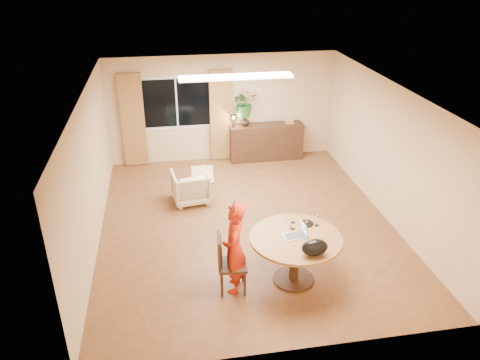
% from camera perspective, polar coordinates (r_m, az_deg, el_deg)
% --- Properties ---
extents(floor, '(6.50, 6.50, 0.00)m').
position_cam_1_polar(floor, '(9.09, 0.77, -5.29)').
color(floor, brown).
rests_on(floor, ground).
extents(ceiling, '(6.50, 6.50, 0.00)m').
position_cam_1_polar(ceiling, '(8.05, 0.88, 10.71)').
color(ceiling, white).
rests_on(ceiling, wall_back).
extents(wall_back, '(5.50, 0.00, 5.50)m').
position_cam_1_polar(wall_back, '(11.50, -2.14, 8.71)').
color(wall_back, '#D7B88C').
rests_on(wall_back, floor).
extents(wall_left, '(0.00, 6.50, 6.50)m').
position_cam_1_polar(wall_left, '(8.47, -17.80, 0.85)').
color(wall_left, '#D7B88C').
rests_on(wall_left, floor).
extents(wall_right, '(0.00, 6.50, 6.50)m').
position_cam_1_polar(wall_right, '(9.35, 17.67, 3.26)').
color(wall_right, '#D7B88C').
rests_on(wall_right, floor).
extents(window, '(1.70, 0.03, 1.30)m').
position_cam_1_polar(window, '(11.34, -7.73, 9.30)').
color(window, white).
rests_on(window, wall_back).
extents(curtain_left, '(0.55, 0.08, 2.25)m').
position_cam_1_polar(curtain_left, '(11.39, -12.92, 7.07)').
color(curtain_left, olive).
rests_on(curtain_left, wall_back).
extents(curtain_right, '(0.55, 0.08, 2.25)m').
position_cam_1_polar(curtain_right, '(11.45, -2.31, 7.82)').
color(curtain_right, olive).
rests_on(curtain_right, wall_back).
extents(ceiling_panel, '(2.20, 0.35, 0.05)m').
position_cam_1_polar(ceiling_panel, '(9.20, -0.51, 12.46)').
color(ceiling_panel, white).
rests_on(ceiling_panel, ceiling).
extents(dining_table, '(1.43, 1.43, 0.81)m').
position_cam_1_polar(dining_table, '(7.34, 6.76, -8.04)').
color(dining_table, brown).
rests_on(dining_table, floor).
extents(dining_chair, '(0.50, 0.47, 0.97)m').
position_cam_1_polar(dining_chair, '(7.20, -0.90, -10.10)').
color(dining_chair, black).
rests_on(dining_chair, floor).
extents(child, '(0.61, 0.47, 1.49)m').
position_cam_1_polar(child, '(7.07, -0.69, -8.29)').
color(child, red).
rests_on(child, floor).
extents(laptop, '(0.38, 0.28, 0.24)m').
position_cam_1_polar(laptop, '(7.20, 6.68, -6.04)').
color(laptop, '#B7B7BC').
rests_on(laptop, dining_table).
extents(tumbler, '(0.08, 0.08, 0.11)m').
position_cam_1_polar(tumbler, '(7.41, 6.45, -5.54)').
color(tumbler, white).
rests_on(tumbler, dining_table).
extents(wine_glass, '(0.07, 0.07, 0.20)m').
position_cam_1_polar(wine_glass, '(7.52, 9.41, -4.87)').
color(wine_glass, white).
rests_on(wine_glass, dining_table).
extents(pot_lid, '(0.26, 0.26, 0.04)m').
position_cam_1_polar(pot_lid, '(7.58, 8.14, -5.22)').
color(pot_lid, white).
rests_on(pot_lid, dining_table).
extents(handbag, '(0.42, 0.30, 0.26)m').
position_cam_1_polar(handbag, '(6.82, 9.10, -8.13)').
color(handbag, black).
rests_on(handbag, dining_table).
extents(armchair, '(0.81, 0.83, 0.67)m').
position_cam_1_polar(armchair, '(9.76, -6.04, -0.82)').
color(armchair, beige).
rests_on(armchair, floor).
extents(throw, '(0.49, 0.58, 0.03)m').
position_cam_1_polar(throw, '(9.59, -4.61, 1.07)').
color(throw, beige).
rests_on(throw, armchair).
extents(sideboard, '(1.81, 0.44, 0.91)m').
position_cam_1_polar(sideboard, '(11.73, 3.20, 4.67)').
color(sideboard, black).
rests_on(sideboard, floor).
extents(vase, '(0.28, 0.28, 0.25)m').
position_cam_1_polar(vase, '(11.43, 0.56, 7.20)').
color(vase, black).
rests_on(vase, sideboard).
extents(bouquet, '(0.71, 0.65, 0.66)m').
position_cam_1_polar(bouquet, '(11.29, 0.58, 9.38)').
color(bouquet, '#2D6927').
rests_on(bouquet, vase).
extents(book_stack, '(0.21, 0.16, 0.08)m').
position_cam_1_polar(book_stack, '(11.70, 6.02, 7.08)').
color(book_stack, '#93684B').
rests_on(book_stack, sideboard).
extents(desk_lamp, '(0.15, 0.15, 0.33)m').
position_cam_1_polar(desk_lamp, '(11.32, -0.83, 7.23)').
color(desk_lamp, black).
rests_on(desk_lamp, sideboard).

